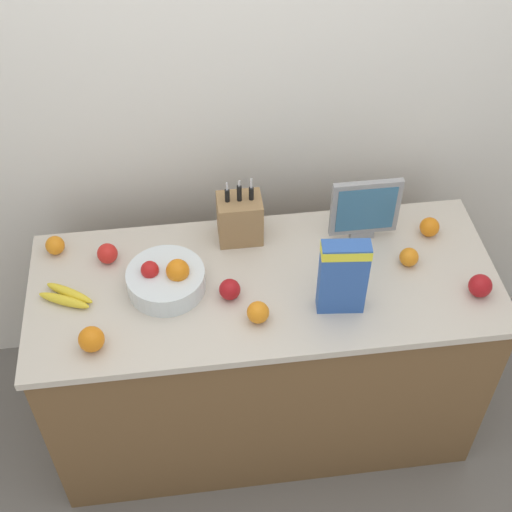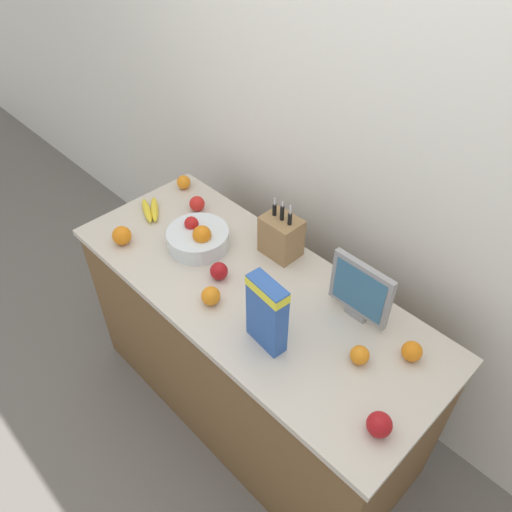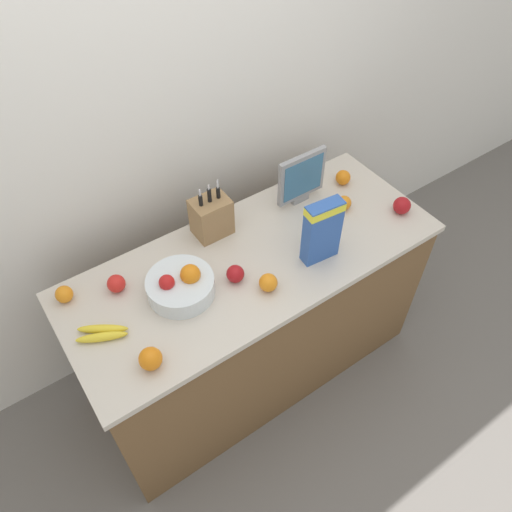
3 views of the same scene
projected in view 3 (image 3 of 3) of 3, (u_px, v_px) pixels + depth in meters
name	position (u px, v px, depth m)	size (l,w,h in m)	color
ground_plane	(254.00, 363.00, 2.80)	(14.00, 14.00, 0.00)	slate
wall_back	(180.00, 115.00, 2.15)	(9.00, 0.06, 2.60)	silver
counter	(254.00, 317.00, 2.47)	(1.67, 0.68, 0.89)	brown
knife_block	(211.00, 217.00, 2.18)	(0.16, 0.13, 0.28)	#937047
small_monitor	(302.00, 178.00, 2.29)	(0.25, 0.03, 0.26)	gray
cereal_box	(322.00, 229.00, 2.03)	(0.17, 0.08, 0.30)	#2D56A8
fruit_bowl	(181.00, 285.00, 1.99)	(0.27, 0.27, 0.13)	silver
banana_bunch	(102.00, 333.00, 1.87)	(0.20, 0.16, 0.03)	yellow
apple_middle	(235.00, 274.00, 2.04)	(0.07, 0.07, 0.07)	#A31419
apple_rear	(116.00, 284.00, 2.00)	(0.07, 0.07, 0.07)	red
apple_front	(402.00, 206.00, 2.31)	(0.08, 0.08, 0.08)	#A31419
orange_front_center	(268.00, 283.00, 2.00)	(0.08, 0.08, 0.08)	orange
orange_front_left	(343.00, 178.00, 2.45)	(0.07, 0.07, 0.07)	orange
orange_near_bowl	(151.00, 359.00, 1.76)	(0.09, 0.09, 0.09)	orange
orange_mid_right	(344.00, 203.00, 2.33)	(0.07, 0.07, 0.07)	orange
orange_mid_left	(64.00, 294.00, 1.97)	(0.07, 0.07, 0.07)	orange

